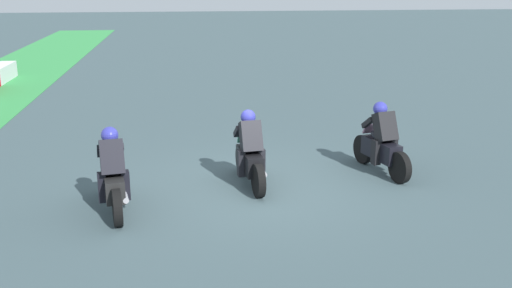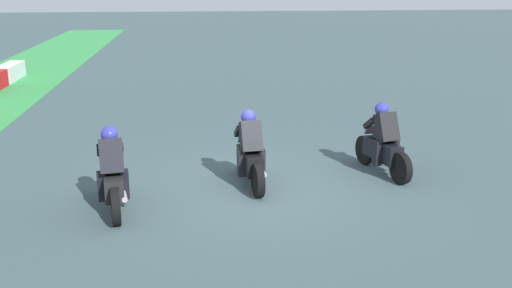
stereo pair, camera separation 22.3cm
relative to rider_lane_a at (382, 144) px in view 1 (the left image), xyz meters
The scene contains 4 objects.
ground_plane 2.88m from the rider_lane_a, 102.38° to the left, with size 120.00×120.00×0.00m, color #3A4D51.
rider_lane_a is the anchor object (origin of this frame).
rider_lane_b 2.87m from the rider_lane_a, 98.20° to the left, with size 2.04×0.58×1.51m.
rider_lane_c 5.57m from the rider_lane_a, 105.11° to the left, with size 2.03×0.61×1.51m.
Camera 1 is at (-10.85, 1.38, 4.03)m, focal length 41.35 mm.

